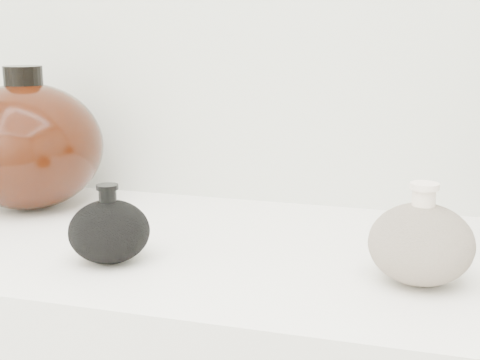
% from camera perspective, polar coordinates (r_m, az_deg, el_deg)
% --- Properties ---
extents(black_gourd_vase, '(0.12, 0.12, 0.10)m').
position_cam_1_polar(black_gourd_vase, '(0.88, -11.10, -4.27)').
color(black_gourd_vase, black).
rests_on(black_gourd_vase, display_counter).
extents(cream_gourd_vase, '(0.16, 0.16, 0.12)m').
position_cam_1_polar(cream_gourd_vase, '(0.82, 15.19, -5.21)').
color(cream_gourd_vase, beige).
rests_on(cream_gourd_vase, display_counter).
extents(left_round_pot, '(0.27, 0.27, 0.24)m').
position_cam_1_polar(left_round_pot, '(1.17, -17.64, 2.82)').
color(left_round_pot, black).
rests_on(left_round_pot, display_counter).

